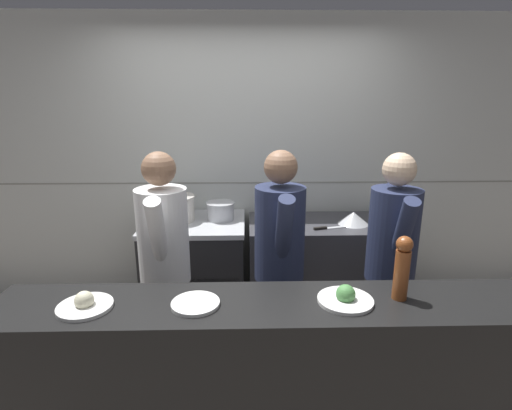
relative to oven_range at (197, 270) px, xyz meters
The scene contains 15 objects.
wall_back_tiled 1.04m from the oven_range, 42.54° to the left, with size 8.00×0.06×2.60m.
oven_range is the anchor object (origin of this frame).
prep_counter 1.10m from the oven_range, ahead, with size 1.27×0.65×0.88m.
pass_counter 1.60m from the oven_range, 65.45° to the right, with size 2.97×0.45×0.95m.
stock_pot 0.59m from the oven_range, 170.00° to the left, with size 0.34×0.34×0.21m.
sauce_pot 0.58m from the oven_range, 12.67° to the left, with size 0.24×0.24×0.15m.
mixing_bowl_steel 1.42m from the oven_range, ahead, with size 0.25×0.25×0.10m.
chefs_knife 1.22m from the oven_range, ahead, with size 0.38×0.13×0.02m.
plated_dish_main 1.61m from the oven_range, 102.56° to the right, with size 0.26×0.26×0.09m.
plated_dish_appetiser 1.57m from the oven_range, 82.67° to the right, with size 0.23×0.23×0.02m.
plated_dish_dessert 1.80m from the oven_range, 57.83° to the right, with size 0.27×0.27×0.10m.
pepper_mill 1.98m from the oven_range, 50.13° to the right, with size 0.08×0.08×0.33m.
chef_head_cook 0.91m from the oven_range, 96.94° to the right, with size 0.34×0.70×1.60m.
chef_sous 1.10m from the oven_range, 49.41° to the right, with size 0.34×0.70×1.60m.
chef_line 1.65m from the oven_range, 29.19° to the right, with size 0.35×0.69×1.59m.
Camera 1 is at (-0.00, -2.08, 1.93)m, focal length 28.00 mm.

